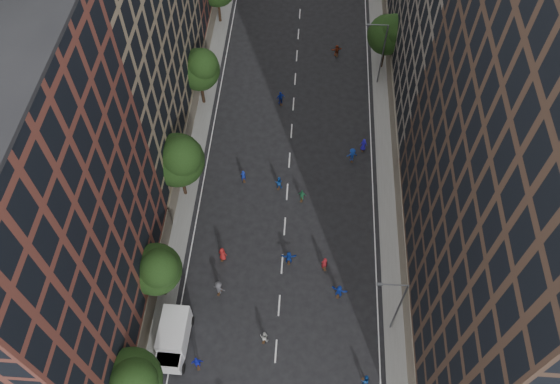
# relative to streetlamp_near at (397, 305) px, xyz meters

# --- Properties ---
(ground) EXTENTS (240.00, 240.00, 0.00)m
(ground) POSITION_rel_streetlamp_near_xyz_m (-10.37, 28.00, -5.17)
(ground) COLOR black
(ground) RESTS_ON ground
(sidewalk_left) EXTENTS (4.00, 105.00, 0.15)m
(sidewalk_left) POSITION_rel_streetlamp_near_xyz_m (-22.37, 35.50, -5.09)
(sidewalk_left) COLOR slate
(sidewalk_left) RESTS_ON ground
(sidewalk_right) EXTENTS (4.00, 105.00, 0.15)m
(sidewalk_right) POSITION_rel_streetlamp_near_xyz_m (1.63, 35.50, -5.09)
(sidewalk_right) COLOR slate
(sidewalk_right) RESTS_ON ground
(bldg_left_a) EXTENTS (14.00, 22.00, 30.00)m
(bldg_left_a) POSITION_rel_streetlamp_near_xyz_m (-29.37, -1.00, 9.83)
(bldg_left_a) COLOR brown
(bldg_left_a) RESTS_ON ground
(bldg_left_b) EXTENTS (14.00, 26.00, 34.00)m
(bldg_left_b) POSITION_rel_streetlamp_near_xyz_m (-29.37, 23.00, 11.83)
(bldg_left_b) COLOR #816F54
(bldg_left_b) RESTS_ON ground
(bldg_right_a) EXTENTS (14.00, 30.00, 36.00)m
(bldg_right_a) POSITION_rel_streetlamp_near_xyz_m (8.63, 3.00, 12.83)
(bldg_right_a) COLOR #402D22
(bldg_right_a) RESTS_ON ground
(tree_left_0) EXTENTS (5.20, 5.20, 8.83)m
(tree_left_0) POSITION_rel_streetlamp_near_xyz_m (-21.38, -8.15, 0.79)
(tree_left_0) COLOR black
(tree_left_0) RESTS_ON ground
(tree_left_1) EXTENTS (4.80, 4.80, 8.21)m
(tree_left_1) POSITION_rel_streetlamp_near_xyz_m (-21.39, 1.86, 0.38)
(tree_left_1) COLOR black
(tree_left_1) RESTS_ON ground
(tree_left_2) EXTENTS (5.60, 5.60, 9.45)m
(tree_left_2) POSITION_rel_streetlamp_near_xyz_m (-21.36, 13.83, 1.19)
(tree_left_2) COLOR black
(tree_left_2) RESTS_ON ground
(tree_left_3) EXTENTS (5.00, 5.00, 8.58)m
(tree_left_3) POSITION_rel_streetlamp_near_xyz_m (-21.38, 27.85, 0.65)
(tree_left_3) COLOR black
(tree_left_3) RESTS_ON ground
(tree_right_a) EXTENTS (5.00, 5.00, 8.39)m
(tree_right_a) POSITION_rel_streetlamp_near_xyz_m (1.02, 35.85, 0.46)
(tree_right_a) COLOR black
(tree_right_a) RESTS_ON ground
(streetlamp_near) EXTENTS (2.64, 0.22, 9.06)m
(streetlamp_near) POSITION_rel_streetlamp_near_xyz_m (0.00, 0.00, 0.00)
(streetlamp_near) COLOR #595B60
(streetlamp_near) RESTS_ON ground
(streetlamp_far) EXTENTS (2.64, 0.22, 9.06)m
(streetlamp_far) POSITION_rel_streetlamp_near_xyz_m (0.00, 33.00, 0.00)
(streetlamp_far) COLOR #595B60
(streetlamp_far) RESTS_ON ground
(cargo_van) EXTENTS (2.70, 5.56, 2.93)m
(cargo_van) POSITION_rel_streetlamp_near_xyz_m (-19.67, -2.94, -3.63)
(cargo_van) COLOR white
(cargo_van) RESTS_ON ground
(skater_2) EXTENTS (0.94, 0.82, 1.62)m
(skater_2) POSITION_rel_streetlamp_near_xyz_m (-2.35, -5.33, -4.36)
(skater_2) COLOR navy
(skater_2) RESTS_ON ground
(skater_4) EXTENTS (1.17, 0.68, 1.87)m
(skater_4) POSITION_rel_streetlamp_near_xyz_m (-17.27, -4.82, -4.23)
(skater_4) COLOR #161FB6
(skater_4) RESTS_ON ground
(skater_5) EXTENTS (1.66, 0.93, 1.71)m
(skater_5) POSITION_rel_streetlamp_near_xyz_m (-4.65, 2.99, -4.32)
(skater_5) COLOR #1432A6
(skater_5) RESTS_ON ground
(skater_6) EXTENTS (1.01, 0.78, 1.82)m
(skater_6) POSITION_rel_streetlamp_near_xyz_m (-16.41, 6.26, -4.26)
(skater_6) COLOR maroon
(skater_6) RESTS_ON ground
(skater_7) EXTENTS (0.79, 0.67, 1.85)m
(skater_7) POSITION_rel_streetlamp_near_xyz_m (-6.14, 5.87, -4.24)
(skater_7) COLOR maroon
(skater_7) RESTS_ON ground
(skater_8) EXTENTS (0.90, 0.77, 1.60)m
(skater_8) POSITION_rel_streetlamp_near_xyz_m (-11.51, -2.00, -4.37)
(skater_8) COLOR silver
(skater_8) RESTS_ON ground
(skater_9) EXTENTS (1.38, 1.04, 1.90)m
(skater_9) POSITION_rel_streetlamp_near_xyz_m (-16.28, 2.49, -4.22)
(skater_9) COLOR #424247
(skater_9) RESTS_ON ground
(skater_10) EXTENTS (0.99, 0.56, 1.58)m
(skater_10) POSITION_rel_streetlamp_near_xyz_m (-8.70, 14.07, -4.38)
(skater_10) COLOR #216F42
(skater_10) RESTS_ON ground
(skater_11) EXTENTS (1.61, 0.61, 1.70)m
(skater_11) POSITION_rel_streetlamp_near_xyz_m (-9.71, 6.33, -4.32)
(skater_11) COLOR #123498
(skater_11) RESTS_ON ground
(skater_12) EXTENTS (0.89, 0.66, 1.66)m
(skater_12) POSITION_rel_streetlamp_near_xyz_m (-1.87, 21.66, -4.34)
(skater_12) COLOR #2016B7
(skater_12) RESTS_ON ground
(skater_13) EXTENTS (0.71, 0.60, 1.64)m
(skater_13) POSITION_rel_streetlamp_near_xyz_m (-15.37, 16.28, -4.35)
(skater_13) COLOR #122798
(skater_13) RESTS_ON ground
(skater_14) EXTENTS (0.87, 0.71, 1.68)m
(skater_14) POSITION_rel_streetlamp_near_xyz_m (-11.35, 15.57, -4.33)
(skater_14) COLOR #123F97
(skater_14) RESTS_ON ground
(skater_15) EXTENTS (1.30, 0.89, 1.85)m
(skater_15) POSITION_rel_streetlamp_near_xyz_m (-3.23, 19.98, -4.24)
(skater_15) COLOR #123395
(skater_15) RESTS_ON ground
(skater_16) EXTENTS (1.21, 0.89, 1.91)m
(skater_16) POSITION_rel_streetlamp_near_xyz_m (-11.97, 28.45, -4.21)
(skater_16) COLOR #142CA8
(skater_16) RESTS_ON ground
(skater_17) EXTENTS (1.54, 0.85, 1.59)m
(skater_17) POSITION_rel_streetlamp_near_xyz_m (-5.07, 37.94, -4.37)
(skater_17) COLOR maroon
(skater_17) RESTS_ON ground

